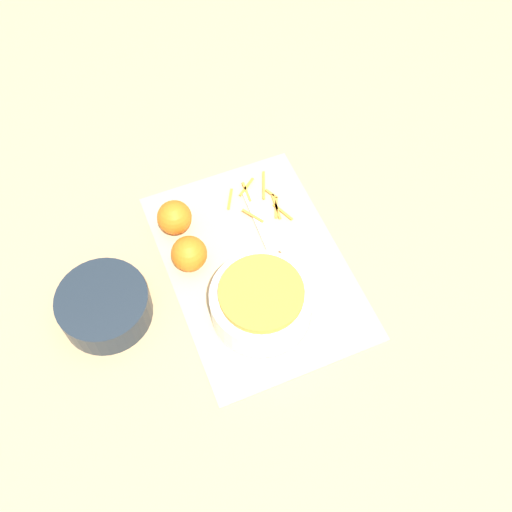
{
  "coord_description": "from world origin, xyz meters",
  "views": [
    {
      "loc": [
        -0.54,
        0.22,
        1.01
      ],
      "look_at": [
        0.0,
        0.0,
        0.04
      ],
      "focal_mm": 42.0,
      "sensor_mm": 36.0,
      "label": 1
    }
  ],
  "objects_px": {
    "bowl_dark": "(105,306)",
    "orange_right": "(189,254)",
    "orange_left": "(174,217)",
    "bowl_speckled": "(261,301)",
    "knife": "(279,263)"
  },
  "relations": [
    {
      "from": "bowl_dark",
      "to": "orange_right",
      "type": "xyz_separation_m",
      "value": [
        0.04,
        -0.18,
        0.01
      ]
    },
    {
      "from": "bowl_speckled",
      "to": "orange_left",
      "type": "relative_size",
      "value": 2.7
    },
    {
      "from": "bowl_dark",
      "to": "orange_left",
      "type": "xyz_separation_m",
      "value": [
        0.13,
        -0.18,
        0.01
      ]
    },
    {
      "from": "bowl_dark",
      "to": "orange_left",
      "type": "relative_size",
      "value": 2.44
    },
    {
      "from": "knife",
      "to": "orange_left",
      "type": "xyz_separation_m",
      "value": [
        0.16,
        0.16,
        0.03
      ]
    },
    {
      "from": "bowl_speckled",
      "to": "knife",
      "type": "relative_size",
      "value": 0.68
    },
    {
      "from": "bowl_speckled",
      "to": "orange_left",
      "type": "height_order",
      "value": "bowl_speckled"
    },
    {
      "from": "bowl_dark",
      "to": "knife",
      "type": "height_order",
      "value": "bowl_dark"
    },
    {
      "from": "bowl_speckled",
      "to": "bowl_dark",
      "type": "height_order",
      "value": "bowl_speckled"
    },
    {
      "from": "knife",
      "to": "orange_left",
      "type": "relative_size",
      "value": 3.98
    },
    {
      "from": "orange_left",
      "to": "orange_right",
      "type": "height_order",
      "value": "same"
    },
    {
      "from": "bowl_dark",
      "to": "orange_right",
      "type": "relative_size",
      "value": 2.42
    },
    {
      "from": "orange_left",
      "to": "orange_right",
      "type": "distance_m",
      "value": 0.09
    },
    {
      "from": "knife",
      "to": "orange_right",
      "type": "height_order",
      "value": "orange_right"
    },
    {
      "from": "bowl_dark",
      "to": "orange_right",
      "type": "height_order",
      "value": "orange_right"
    }
  ]
}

